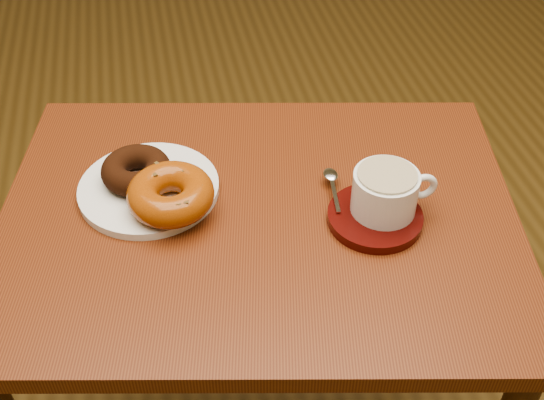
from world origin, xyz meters
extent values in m
plane|color=brown|center=(0.00, 0.00, 0.00)|extent=(6.00, 6.00, 0.00)
cube|color=#662E15|center=(-0.13, -0.19, 0.70)|extent=(0.86, 0.71, 0.03)
cylinder|color=#3F2312|center=(-0.42, 0.12, 0.34)|extent=(0.04, 0.04, 0.68)
cylinder|color=#3F2312|center=(0.25, -0.01, 0.34)|extent=(0.04, 0.04, 0.68)
cylinder|color=white|center=(-0.29, -0.11, 0.72)|extent=(0.23, 0.23, 0.01)
torus|color=black|center=(-0.30, -0.09, 0.74)|extent=(0.13, 0.13, 0.04)
torus|color=#9B4810|center=(-0.26, -0.16, 0.75)|extent=(0.15, 0.15, 0.05)
cube|color=#523B1B|center=(-0.22, -0.16, 0.77)|extent=(0.01, 0.01, 0.00)
cube|color=#523B1B|center=(-0.22, -0.14, 0.77)|extent=(0.01, 0.01, 0.00)
cube|color=#523B1B|center=(-0.24, -0.13, 0.77)|extent=(0.01, 0.01, 0.00)
cube|color=#523B1B|center=(-0.26, -0.12, 0.77)|extent=(0.01, 0.01, 0.00)
cube|color=#523B1B|center=(-0.28, -0.13, 0.77)|extent=(0.01, 0.01, 0.00)
cube|color=#523B1B|center=(-0.29, -0.14, 0.77)|extent=(0.01, 0.01, 0.00)
cube|color=#523B1B|center=(-0.30, -0.16, 0.77)|extent=(0.01, 0.01, 0.00)
cube|color=#523B1B|center=(-0.29, -0.18, 0.77)|extent=(0.01, 0.01, 0.00)
cube|color=#523B1B|center=(-0.28, -0.20, 0.77)|extent=(0.01, 0.01, 0.00)
cube|color=#523B1B|center=(-0.26, -0.20, 0.77)|extent=(0.01, 0.01, 0.00)
cube|color=#523B1B|center=(-0.24, -0.20, 0.77)|extent=(0.01, 0.01, 0.00)
cube|color=#523B1B|center=(-0.22, -0.18, 0.77)|extent=(0.01, 0.01, 0.00)
cylinder|color=#3D0A08|center=(0.03, -0.24, 0.72)|extent=(0.15, 0.15, 0.01)
cylinder|color=white|center=(0.04, -0.23, 0.76)|extent=(0.09, 0.09, 0.06)
cylinder|color=brown|center=(0.04, -0.23, 0.79)|extent=(0.08, 0.08, 0.00)
torus|color=white|center=(0.09, -0.23, 0.76)|extent=(0.04, 0.01, 0.04)
ellipsoid|color=silver|center=(-0.01, -0.15, 0.73)|extent=(0.02, 0.03, 0.01)
cube|color=silver|center=(-0.02, -0.19, 0.73)|extent=(0.02, 0.08, 0.00)
camera|label=1|loc=(-0.26, -0.91, 1.39)|focal=45.00mm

